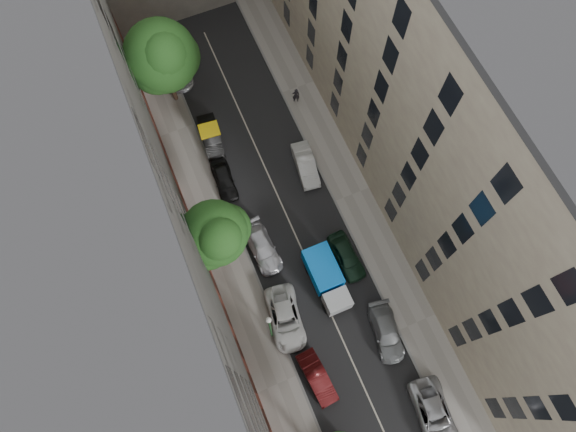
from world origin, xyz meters
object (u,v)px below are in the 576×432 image
car_left_3 (262,247)px  tree_mid (216,235)px  car_left_2 (285,318)px  lamp_post (270,327)px  car_right_0 (434,415)px  car_left_1 (317,378)px  tarp_truck (327,278)px  car_right_2 (347,256)px  car_right_1 (386,332)px  car_left_4 (224,180)px  car_left_6 (176,67)px  pedestrian (296,95)px  tree_far (163,58)px  car_right_3 (306,165)px  car_left_5 (211,137)px

car_left_3 → tree_mid: size_ratio=0.54×
car_left_2 → lamp_post: size_ratio=0.70×
car_left_2 → car_right_0: 11.99m
car_left_2 → car_left_1: bearing=-75.7°
tree_mid → car_left_2: bearing=-68.3°
car_left_2 → car_left_3: (0.45, 5.63, -0.03)m
tarp_truck → tree_mid: 9.00m
car_right_0 → lamp_post: bearing=138.4°
car_right_0 → car_right_2: size_ratio=1.23×
car_right_1 → tree_mid: tree_mid is taller
car_left_4 → car_right_2: 11.42m
tarp_truck → car_left_2: tarp_truck is taller
car_left_3 → lamp_post: lamp_post is taller
car_left_4 → car_right_2: (6.32, -9.52, 0.05)m
car_left_1 → car_left_4: 16.65m
car_left_3 → car_left_6: 18.09m
car_right_1 → pedestrian: pedestrian is taller
tree_mid → tree_far: tree_far is taller
car_left_1 → car_left_3: (0.00, 10.25, 0.00)m
car_left_1 → tree_far: tree_far is taller
tarp_truck → car_right_1: (2.42, -5.11, -0.62)m
tarp_truck → car_left_1: (-3.40, -6.02, -0.61)m
car_left_4 → car_left_6: (-0.08, 11.68, 0.05)m
car_left_2 → lamp_post: bearing=-144.5°
car_left_3 → lamp_post: size_ratio=0.64×
car_left_2 → tree_mid: bearing=120.4°
tarp_truck → car_right_0: tarp_truck is taller
tarp_truck → car_left_6: (-4.20, 22.29, -0.57)m
car_right_2 → car_right_3: car_right_2 is taller
car_left_3 → lamp_post: bearing=-109.5°
car_left_2 → lamp_post: 4.02m
tree_mid → car_left_5: bearing=76.2°
car_left_2 → car_left_4: car_left_2 is taller
car_left_6 → car_left_4: bearing=-83.0°
car_right_3 → car_left_4: bearing=175.7°
pedestrian → car_right_2: bearing=100.7°
tree_far → car_right_3: bearing=-53.9°
car_right_0 → car_left_3: bearing=119.3°
car_left_6 → car_right_3: (6.61, -13.00, -0.02)m
car_right_3 → tree_far: size_ratio=0.48×
car_left_4 → pedestrian: 9.63m
car_right_1 → tree_mid: (-8.65, 9.69, 5.22)m
car_right_2 → tarp_truck: bearing=-155.7°
car_left_5 → car_right_3: car_left_5 is taller
car_right_0 → car_right_2: (-0.70, 12.40, -0.00)m
car_left_4 → car_left_6: bearing=94.0°
car_left_4 → tarp_truck: bearing=-65.2°
car_left_4 → car_left_3: bearing=-80.0°
car_left_3 → car_left_1: bearing=-93.6°
car_left_4 → car_right_3: (6.52, -1.32, 0.03)m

